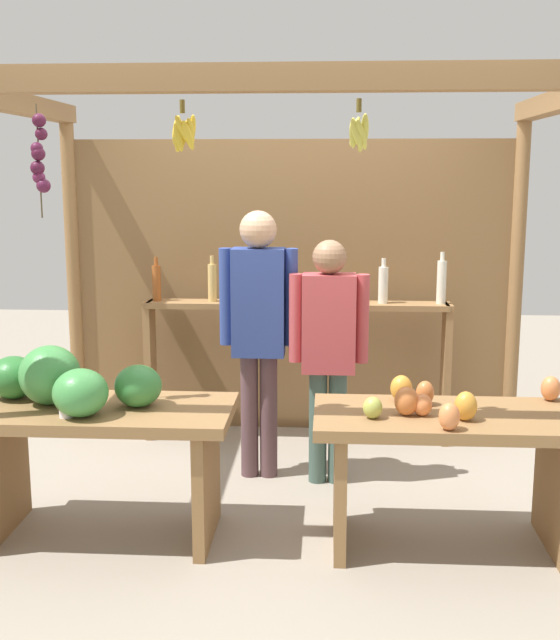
% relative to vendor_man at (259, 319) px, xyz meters
% --- Properties ---
extents(ground_plane, '(12.00, 12.00, 0.00)m').
position_rel_vendor_man_xyz_m(ground_plane, '(0.15, -0.10, -1.01)').
color(ground_plane, gray).
rests_on(ground_plane, ground).
extents(market_stall, '(3.35, 2.23, 2.36)m').
position_rel_vendor_man_xyz_m(market_stall, '(0.15, 0.40, 0.37)').
color(market_stall, olive).
rests_on(market_stall, ground).
extents(fruit_counter_left, '(1.36, 0.67, 1.02)m').
position_rel_vendor_man_xyz_m(fruit_counter_left, '(-0.82, -0.89, -0.35)').
color(fruit_counter_left, olive).
rests_on(fruit_counter_left, ground).
extents(fruit_counter_right, '(1.35, 0.66, 0.85)m').
position_rel_vendor_man_xyz_m(fruit_counter_right, '(1.03, -0.89, -0.47)').
color(fruit_counter_right, olive).
rests_on(fruit_counter_right, ground).
extents(bottle_shelf_unit, '(2.15, 0.22, 1.36)m').
position_rel_vendor_man_xyz_m(bottle_shelf_unit, '(0.21, 0.70, -0.21)').
color(bottle_shelf_unit, olive).
rests_on(bottle_shelf_unit, ground).
extents(vendor_man, '(0.48, 0.23, 1.67)m').
position_rel_vendor_man_xyz_m(vendor_man, '(0.00, 0.00, 0.00)').
color(vendor_man, brown).
rests_on(vendor_man, ground).
extents(vendor_woman, '(0.48, 0.20, 1.50)m').
position_rel_vendor_man_xyz_m(vendor_woman, '(0.43, -0.07, -0.11)').
color(vendor_woman, '#425C51').
rests_on(vendor_woman, ground).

